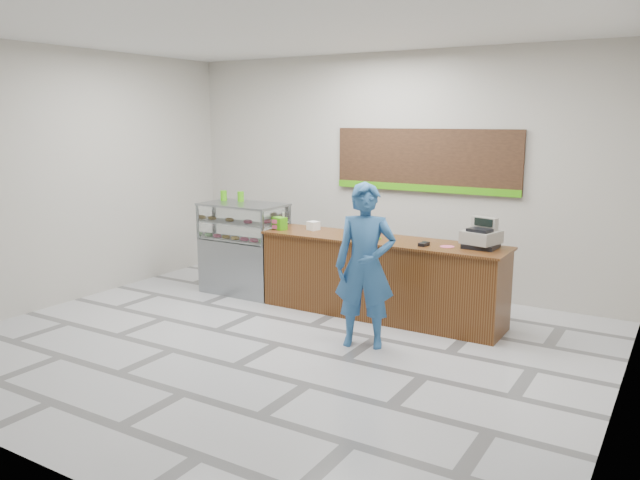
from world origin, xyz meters
The scene contains 16 objects.
floor centered at (0.00, 0.00, 0.00)m, with size 7.00×7.00×0.00m, color #BCBCC0.
back_wall centered at (0.00, 3.00, 1.75)m, with size 7.00×7.00×0.00m, color #B9B5AA.
ceiling centered at (0.00, 0.00, 3.50)m, with size 7.00×7.00×0.00m, color silver.
sales_counter centered at (0.55, 1.55, 0.52)m, with size 3.26×0.76×1.03m.
display_case centered at (-1.67, 1.55, 0.68)m, with size 1.22×0.72×1.33m.
menu_board centered at (0.55, 2.96, 1.93)m, with size 2.80×0.06×0.90m.
cash_register centered at (1.81, 1.66, 1.16)m, with size 0.46×0.47×0.35m.
card_terminal centered at (1.19, 1.41, 1.05)m, with size 0.08×0.16×0.04m, color black.
serving_tray centered at (0.38, 1.47, 1.04)m, with size 0.38×0.32×0.02m.
napkin_box centered at (-0.53, 1.64, 1.09)m, with size 0.14×0.14×0.12m, color white.
straw_cup centered at (-0.95, 1.54, 1.09)m, with size 0.08×0.08×0.12m, color silver.
promo_box centered at (-0.95, 1.43, 1.12)m, with size 0.19×0.13×0.17m, color #43A50E.
donut_decal centered at (1.45, 1.51, 1.03)m, with size 0.17×0.17×0.00m, color #D84F78.
green_cup_left centered at (-2.13, 1.66, 1.41)m, with size 0.10×0.10×0.15m, color #43A50E.
green_cup_right centered at (-1.84, 1.71, 1.40)m, with size 0.10×0.10×0.15m, color #43A50E.
customer centered at (0.87, 0.49, 0.93)m, with size 0.68×0.44×1.86m, color #29588E.
Camera 1 is at (3.94, -5.55, 2.54)m, focal length 35.00 mm.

